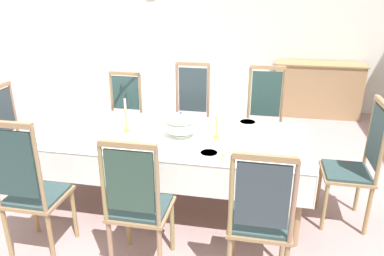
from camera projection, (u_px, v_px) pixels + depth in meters
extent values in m
cube|color=#A88989|center=(174.00, 199.00, 3.81)|extent=(7.10, 6.67, 0.04)
cube|color=silver|center=(219.00, 11.00, 6.28)|extent=(7.10, 0.08, 3.37)
cylinder|color=#957954|center=(37.00, 182.00, 3.40)|extent=(0.07, 0.07, 0.70)
cylinder|color=#9E7B56|center=(298.00, 210.00, 2.96)|extent=(0.07, 0.07, 0.70)
cylinder|color=#93744F|center=(83.00, 143.00, 4.24)|extent=(0.07, 0.07, 0.70)
cylinder|color=#9D715A|center=(291.00, 161.00, 3.81)|extent=(0.07, 0.07, 0.70)
cube|color=#9E7651|center=(171.00, 142.00, 3.49)|extent=(2.45, 1.00, 0.08)
cube|color=#9A7752|center=(171.00, 137.00, 3.47)|extent=(2.57, 1.12, 0.03)
cube|color=white|center=(171.00, 135.00, 3.46)|extent=(2.59, 1.14, 0.00)
cube|color=white|center=(154.00, 177.00, 3.00)|extent=(2.59, 0.00, 0.29)
cube|color=white|center=(184.00, 129.00, 4.03)|extent=(2.59, 0.00, 0.29)
cube|color=white|center=(51.00, 139.00, 3.75)|extent=(0.00, 1.14, 0.29)
cube|color=white|center=(308.00, 161.00, 3.28)|extent=(0.00, 1.14, 0.29)
cylinder|color=#A37949|center=(34.00, 209.00, 3.18)|extent=(0.04, 0.04, 0.48)
cylinder|color=#998051|center=(74.00, 213.00, 3.11)|extent=(0.04, 0.04, 0.48)
cylinder|color=#947B50|center=(7.00, 234.00, 2.85)|extent=(0.04, 0.04, 0.48)
cylinder|color=#95754E|center=(51.00, 240.00, 2.78)|extent=(0.04, 0.04, 0.48)
cube|color=#9A7752|center=(38.00, 197.00, 2.89)|extent=(0.44, 0.42, 0.03)
cube|color=#2E4445|center=(37.00, 194.00, 2.88)|extent=(0.40, 0.38, 0.02)
cylinder|color=#937856|center=(39.00, 171.00, 2.55)|extent=(0.03, 0.03, 0.68)
cube|color=#294242|center=(14.00, 164.00, 2.58)|extent=(0.34, 0.02, 0.51)
cube|color=#9A7752|center=(6.00, 124.00, 2.47)|extent=(0.40, 0.04, 0.04)
cylinder|color=#A0704B|center=(132.00, 147.00, 4.43)|extent=(0.04, 0.04, 0.48)
cylinder|color=#A37F4E|center=(103.00, 144.00, 4.49)|extent=(0.04, 0.04, 0.48)
cylinder|color=#9A7252|center=(142.00, 136.00, 4.75)|extent=(0.04, 0.04, 0.48)
cylinder|color=olive|center=(115.00, 134.00, 4.82)|extent=(0.04, 0.04, 0.48)
cube|color=#9A7752|center=(122.00, 122.00, 4.53)|extent=(0.44, 0.42, 0.03)
cube|color=#2E4445|center=(122.00, 120.00, 4.53)|extent=(0.40, 0.38, 0.02)
cylinder|color=#927251|center=(140.00, 96.00, 4.57)|extent=(0.03, 0.03, 0.56)
cylinder|color=#A08056|center=(111.00, 94.00, 4.64)|extent=(0.03, 0.03, 0.56)
cube|color=#2E4949|center=(126.00, 93.00, 4.59)|extent=(0.34, 0.02, 0.42)
cube|color=#9A7752|center=(124.00, 73.00, 4.50)|extent=(0.40, 0.04, 0.04)
cylinder|color=#A2814C|center=(128.00, 220.00, 3.02)|extent=(0.04, 0.04, 0.48)
cylinder|color=olive|center=(172.00, 226.00, 2.95)|extent=(0.04, 0.04, 0.48)
cylinder|color=#95735A|center=(111.00, 248.00, 2.69)|extent=(0.04, 0.04, 0.48)
cylinder|color=#A07D59|center=(160.00, 255.00, 2.62)|extent=(0.04, 0.04, 0.48)
cube|color=#9A7752|center=(141.00, 209.00, 2.73)|extent=(0.44, 0.42, 0.03)
cube|color=#2E4445|center=(141.00, 206.00, 2.72)|extent=(0.40, 0.38, 0.02)
cylinder|color=#907E50|center=(103.00, 183.00, 2.48)|extent=(0.03, 0.03, 0.60)
cylinder|color=#917A5C|center=(157.00, 188.00, 2.41)|extent=(0.03, 0.03, 0.60)
cube|color=#324A3F|center=(129.00, 182.00, 2.43)|extent=(0.34, 0.02, 0.45)
cube|color=#9A7752|center=(127.00, 145.00, 2.34)|extent=(0.40, 0.04, 0.04)
cylinder|color=#93804C|center=(202.00, 153.00, 4.27)|extent=(0.04, 0.04, 0.48)
cylinder|color=#91804D|center=(171.00, 150.00, 4.34)|extent=(0.04, 0.04, 0.48)
cylinder|color=#96784C|center=(207.00, 141.00, 4.60)|extent=(0.04, 0.04, 0.48)
cylinder|color=#928058|center=(178.00, 139.00, 4.67)|extent=(0.04, 0.04, 0.48)
cube|color=#9A7752|center=(189.00, 126.00, 4.38)|extent=(0.44, 0.42, 0.03)
cube|color=#2E4445|center=(189.00, 124.00, 4.37)|extent=(0.40, 0.38, 0.02)
cylinder|color=#937052|center=(208.00, 94.00, 4.38)|extent=(0.03, 0.03, 0.71)
cylinder|color=#9C7159|center=(177.00, 92.00, 4.45)|extent=(0.03, 0.03, 0.71)
cube|color=#2F3D42|center=(193.00, 90.00, 4.41)|extent=(0.34, 0.02, 0.54)
cube|color=#9A7752|center=(193.00, 64.00, 4.29)|extent=(0.40, 0.04, 0.04)
cylinder|color=#9E7756|center=(234.00, 233.00, 2.86)|extent=(0.04, 0.04, 0.48)
cylinder|color=#907F56|center=(283.00, 239.00, 2.79)|extent=(0.04, 0.04, 0.48)
cube|color=#9A7752|center=(259.00, 223.00, 2.57)|extent=(0.44, 0.42, 0.03)
cube|color=#2E4445|center=(260.00, 220.00, 2.56)|extent=(0.40, 0.38, 0.02)
cylinder|color=#9B8050|center=(231.00, 197.00, 2.32)|extent=(0.03, 0.03, 0.59)
cylinder|color=#96715C|center=(294.00, 203.00, 2.25)|extent=(0.03, 0.03, 0.59)
cube|color=#354148|center=(262.00, 196.00, 2.27)|extent=(0.34, 0.02, 0.45)
cube|color=#9A7752|center=(265.00, 158.00, 2.18)|extent=(0.40, 0.04, 0.04)
cylinder|color=#A17E4C|center=(279.00, 159.00, 4.10)|extent=(0.04, 0.04, 0.48)
cylinder|color=#9D715A|center=(245.00, 156.00, 4.17)|extent=(0.04, 0.04, 0.48)
cylinder|color=#996F4D|center=(278.00, 146.00, 4.43)|extent=(0.04, 0.04, 0.48)
cylinder|color=#A17C53|center=(247.00, 144.00, 4.50)|extent=(0.04, 0.04, 0.48)
cube|color=#9A7752|center=(263.00, 132.00, 4.21)|extent=(0.44, 0.42, 0.03)
cube|color=#2E4445|center=(264.00, 130.00, 4.21)|extent=(0.40, 0.38, 0.02)
cylinder|color=#907153|center=(283.00, 98.00, 4.22)|extent=(0.03, 0.03, 0.70)
cylinder|color=#947C4C|center=(249.00, 96.00, 4.29)|extent=(0.03, 0.03, 0.70)
cube|color=#28423F|center=(266.00, 94.00, 4.25)|extent=(0.34, 0.02, 0.53)
cube|color=#9A7752|center=(268.00, 67.00, 4.13)|extent=(0.40, 0.04, 0.04)
cylinder|color=#9C734C|center=(52.00, 160.00, 4.08)|extent=(0.04, 0.04, 0.48)
cylinder|color=#987957|center=(31.00, 176.00, 3.73)|extent=(0.04, 0.04, 0.48)
cylinder|color=#90764D|center=(23.00, 157.00, 4.15)|extent=(0.04, 0.04, 0.48)
cylinder|color=#9F775A|center=(1.00, 173.00, 3.80)|extent=(0.04, 0.04, 0.48)
cube|color=#9A7752|center=(23.00, 145.00, 3.85)|extent=(0.42, 0.44, 0.03)
cube|color=#2E4445|center=(23.00, 143.00, 3.84)|extent=(0.38, 0.40, 0.02)
cylinder|color=#9F6E57|center=(14.00, 110.00, 3.95)|extent=(0.03, 0.03, 0.61)
cube|color=#333E44|center=(1.00, 113.00, 3.76)|extent=(0.02, 0.34, 0.46)
cylinder|color=#957F53|center=(324.00, 207.00, 3.20)|extent=(0.04, 0.04, 0.48)
cylinder|color=#997852|center=(319.00, 186.00, 3.55)|extent=(0.04, 0.04, 0.48)
cylinder|color=#9C7E4E|center=(368.00, 211.00, 3.14)|extent=(0.04, 0.04, 0.48)
cylinder|color=#908052|center=(358.00, 189.00, 3.48)|extent=(0.04, 0.04, 0.48)
cube|color=#9A7752|center=(346.00, 174.00, 3.25)|extent=(0.42, 0.44, 0.03)
cube|color=#2E4445|center=(347.00, 171.00, 3.25)|extent=(0.38, 0.40, 0.02)
cylinder|color=#967C55|center=(382.00, 149.00, 2.92)|extent=(0.03, 0.03, 0.66)
cylinder|color=#977A51|center=(370.00, 132.00, 3.27)|extent=(0.03, 0.03, 0.66)
cube|color=#33484B|center=(376.00, 137.00, 3.08)|extent=(0.02, 0.34, 0.50)
cube|color=#9A7752|center=(383.00, 103.00, 2.98)|extent=(0.04, 0.40, 0.04)
cylinder|color=white|center=(181.00, 135.00, 3.44)|extent=(0.17, 0.17, 0.02)
ellipsoid|color=white|center=(181.00, 127.00, 3.41)|extent=(0.31, 0.31, 0.14)
ellipsoid|color=white|center=(181.00, 119.00, 3.38)|extent=(0.28, 0.28, 0.11)
sphere|color=#3C557C|center=(181.00, 113.00, 3.36)|extent=(0.03, 0.03, 0.03)
cylinder|color=gold|center=(127.00, 131.00, 3.54)|extent=(0.07, 0.07, 0.02)
cylinder|color=gold|center=(126.00, 120.00, 3.50)|extent=(0.02, 0.02, 0.20)
cone|color=gold|center=(125.00, 110.00, 3.46)|extent=(0.04, 0.04, 0.02)
cylinder|color=silver|center=(125.00, 104.00, 3.44)|extent=(0.02, 0.02, 0.10)
cylinder|color=gold|center=(216.00, 138.00, 3.38)|extent=(0.07, 0.07, 0.02)
cylinder|color=gold|center=(217.00, 128.00, 3.34)|extent=(0.02, 0.02, 0.19)
cone|color=gold|center=(217.00, 117.00, 3.31)|extent=(0.04, 0.04, 0.02)
cylinder|color=silver|center=(217.00, 111.00, 3.29)|extent=(0.02, 0.02, 0.10)
cylinder|color=white|center=(46.00, 141.00, 3.27)|extent=(0.20, 0.20, 0.05)
cylinder|color=white|center=(46.00, 140.00, 3.27)|extent=(0.16, 0.16, 0.03)
torus|color=#3C557C|center=(46.00, 139.00, 3.26)|extent=(0.19, 0.19, 0.01)
cylinder|color=white|center=(209.00, 155.00, 3.01)|extent=(0.17, 0.17, 0.04)
cylinder|color=white|center=(209.00, 154.00, 3.00)|extent=(0.14, 0.14, 0.03)
torus|color=#3C557C|center=(209.00, 153.00, 3.00)|extent=(0.17, 0.17, 0.01)
cylinder|color=white|center=(248.00, 123.00, 3.70)|extent=(0.19, 0.19, 0.04)
cylinder|color=white|center=(248.00, 123.00, 3.70)|extent=(0.16, 0.16, 0.03)
torus|color=#3C557C|center=(248.00, 122.00, 3.69)|extent=(0.19, 0.19, 0.01)
cylinder|color=white|center=(227.00, 123.00, 3.72)|extent=(0.15, 0.15, 0.03)
cylinder|color=white|center=(227.00, 123.00, 3.71)|extent=(0.12, 0.12, 0.02)
torus|color=#3C557C|center=(227.00, 122.00, 3.71)|extent=(0.15, 0.15, 0.01)
cube|color=gold|center=(33.00, 143.00, 3.27)|extent=(0.04, 0.14, 0.00)
ellipsoid|color=gold|center=(36.00, 139.00, 3.35)|extent=(0.03, 0.05, 0.01)
cube|color=gold|center=(223.00, 159.00, 2.96)|extent=(0.02, 0.14, 0.00)
ellipsoid|color=gold|center=(223.00, 155.00, 3.03)|extent=(0.03, 0.05, 0.01)
cube|color=#9A7752|center=(316.00, 90.00, 6.12)|extent=(1.40, 0.44, 0.88)
cube|color=#9A7C4B|center=(320.00, 64.00, 5.96)|extent=(1.44, 0.48, 0.02)
cube|color=#A57E49|center=(336.00, 88.00, 6.26)|extent=(0.59, 0.01, 0.70)
cube|color=#967959|center=(294.00, 86.00, 6.39)|extent=(0.59, 0.01, 0.70)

